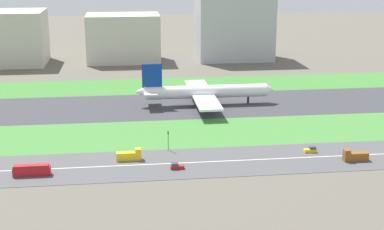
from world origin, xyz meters
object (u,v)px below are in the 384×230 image
Objects in this scene: truck_0 at (130,156)px; car_0 at (311,150)px; fuel_tank_west at (111,38)px; hangar_building at (123,38)px; office_tower at (234,23)px; airliner at (203,92)px; truck_1 at (355,156)px; car_3 at (177,166)px; terminal_building at (8,38)px; bus_0 at (32,170)px; traffic_light at (168,139)px.

truck_0 is 1.91× the size of car_0.
car_0 is 238.58m from fuel_tank_west.
hangar_building is 0.95× the size of office_tower.
truck_1 is (40.64, -78.00, -4.56)m from airliner.
hangar_building is (-15.64, 192.00, 14.20)m from car_3.
car_3 is 49.49m from car_0.
airliner is 165.10m from fuel_tank_west.
hangar_building reaches higher than truck_1.
terminal_building is at bearing 126.73° from car_0.
airliner is 88.07m from truck_1.
car_0 is (28.63, -68.00, -5.31)m from airliner.
fuel_tank_west is (-44.39, 159.00, 2.28)m from airliner.
bus_0 is 2.64× the size of car_3.
fuel_tank_west is at bearing 105.60° from airliner.
airliner is 7.74× the size of truck_1.
office_tower reaches higher than bus_0.
truck_1 is 1.17× the size of traffic_light.
car_0 is 0.10× the size of terminal_building.
truck_0 is 0.17× the size of office_tower.
office_tower is at bearing 71.60° from traffic_light.
truck_0 is at bearing -117.14° from airliner.
truck_1 reaches higher than car_0.
hangar_building reaches higher than truck_0.
truck_1 is at bearing -7.55° from truck_0.
airliner is 5.60× the size of bus_0.
truck_0 is 196.42m from terminal_building.
airliner is at bearing -104.27° from car_3.
car_3 is at bearing -104.27° from airliner.
airliner is 7.74× the size of truck_0.
terminal_building reaches higher than truck_1.
car_0 is 193.48m from hangar_building.
truck_0 is 32.42m from bus_0.
car_3 is at bearing -84.09° from fuel_tank_west.
terminal_building reaches higher than traffic_light.
car_3 is 1.00× the size of car_0.
office_tower is at bearing 0.00° from hangar_building.
office_tower is at bearing -106.44° from car_3.
airliner is at bearing -130.10° from bus_0.
car_0 is 0.61× the size of traffic_light.
hangar_building reaches higher than airliner.
bus_0 is at bearing -130.10° from airliner.
bus_0 is 0.56× the size of fuel_tank_west.
office_tower is (102.50, 192.00, 21.97)m from bus_0.
airliner is at bearing -46.76° from terminal_building.
airliner is 156.83m from terminal_building.
terminal_building is 0.95× the size of office_tower.
hangar_building is at bearing -78.80° from fuel_tank_west.
car_3 is 211.52m from terminal_building.
truck_1 is at bearing -16.26° from traffic_light.
office_tower is at bearing 72.10° from airliner.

